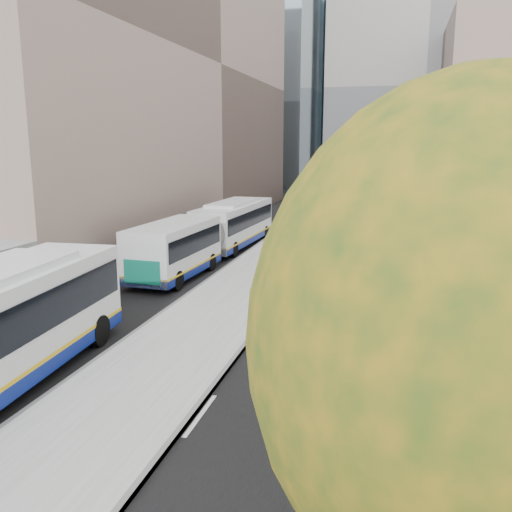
% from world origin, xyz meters
% --- Properties ---
extents(bus_platform, '(4.25, 150.00, 0.15)m').
position_xyz_m(bus_platform, '(-3.88, 35.00, 0.07)').
color(bus_platform, '#A3A3A3').
rests_on(bus_platform, ground).
extents(sidewalk, '(4.75, 150.00, 0.08)m').
position_xyz_m(sidewalk, '(4.12, 35.00, 0.04)').
color(sidewalk, gray).
rests_on(sidewalk, ground).
extents(building_midrise, '(24.00, 46.00, 25.00)m').
position_xyz_m(building_midrise, '(-22.50, 41.00, 12.50)').
color(building_midrise, gray).
rests_on(building_midrise, ground).
extents(building_far_block, '(30.00, 18.00, 30.00)m').
position_xyz_m(building_far_block, '(6.00, 96.00, 15.00)').
color(building_far_block, '#A29D94').
rests_on(building_far_block, ground).
extents(tree_b, '(4.00, 4.00, 6.97)m').
position_xyz_m(tree_b, '(3.60, 5.00, 5.04)').
color(tree_b, black).
rests_on(tree_b, sidewalk).
extents(tree_c, '(4.20, 4.20, 7.28)m').
position_xyz_m(tree_c, '(3.60, 13.00, 5.25)').
color(tree_c, black).
rests_on(tree_c, sidewalk).
extents(tree_d, '(4.40, 4.40, 7.60)m').
position_xyz_m(tree_d, '(3.60, 22.00, 5.47)').
color(tree_d, black).
rests_on(tree_d, sidewalk).
extents(tree_e, '(4.60, 4.60, 7.92)m').
position_xyz_m(tree_e, '(3.60, 31.00, 5.69)').
color(tree_e, black).
rests_on(tree_e, sidewalk).
extents(bus_far, '(3.24, 16.92, 2.80)m').
position_xyz_m(bus_far, '(-7.55, 29.98, 1.53)').
color(bus_far, white).
rests_on(bus_far, ground).
extents(distant_car, '(1.95, 3.89, 1.27)m').
position_xyz_m(distant_car, '(-7.35, 40.05, 0.64)').
color(distant_car, white).
rests_on(distant_car, ground).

